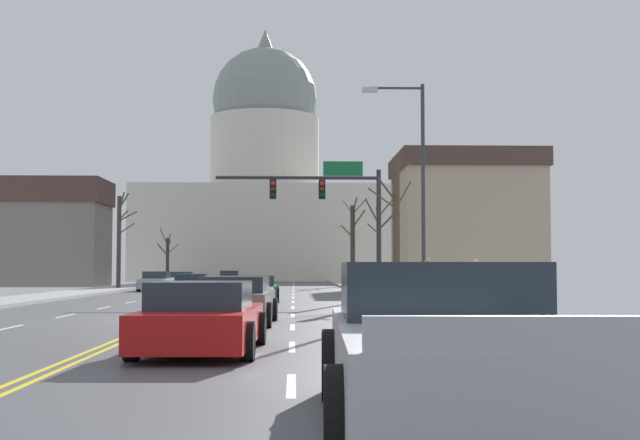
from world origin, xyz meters
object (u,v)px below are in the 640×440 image
object	(u,v)px
pickup_truck_near_04	(447,351)
sedan_near_00	(255,289)
signal_gantry	(332,200)
sedan_near_03	(202,319)
sedan_oncoming_00	(192,285)
pedestrian_01	(476,284)
pedestrian_00	(428,280)
sedan_oncoming_03	(229,278)
sedan_near_02	(236,301)
sedan_oncoming_02	(182,280)
sedan_oncoming_01	(156,282)
street_lamp_right	(415,174)
sedan_near_01	(245,294)

from	to	relation	value
pickup_truck_near_04	sedan_near_00	bearing A→B (deg)	96.14
signal_gantry	sedan_near_00	distance (m)	6.38
sedan_near_00	sedan_near_03	world-z (taller)	sedan_near_03
sedan_near_03	sedan_oncoming_00	world-z (taller)	sedan_near_03
pedestrian_01	sedan_near_03	bearing A→B (deg)	-127.22
pedestrian_00	pedestrian_01	size ratio (longest dim) A/B	1.05
sedan_near_00	pedestrian_00	world-z (taller)	pedestrian_00
sedan_oncoming_03	pedestrian_01	xyz separation A→B (m)	(10.76, -49.43, 0.43)
sedan_near_03	pickup_truck_near_04	xyz separation A→B (m)	(3.06, -7.07, 0.13)
sedan_oncoming_00	sedan_near_02	bearing A→B (deg)	-80.40
pickup_truck_near_04	sedan_oncoming_02	distance (m)	57.89
sedan_near_00	pedestrian_00	bearing A→B (deg)	-50.50
pickup_truck_near_04	sedan_oncoming_01	size ratio (longest dim) A/B	1.34
signal_gantry	sedan_near_00	xyz separation A→B (m)	(-3.49, -3.33, -4.17)
sedan_oncoming_02	pedestrian_01	distance (m)	43.23
sedan_oncoming_00	sedan_oncoming_03	world-z (taller)	sedan_oncoming_03
sedan_near_00	sedan_near_03	distance (m)	21.92
pickup_truck_near_04	sedan_near_03	bearing A→B (deg)	113.38
street_lamp_right	sedan_oncoming_00	size ratio (longest dim) A/B	1.88
sedan_near_00	sedan_oncoming_03	world-z (taller)	sedan_oncoming_03
sedan_near_00	pedestrian_00	distance (m)	9.96
signal_gantry	sedan_near_02	bearing A→B (deg)	-100.57
sedan_near_00	sedan_near_02	bearing A→B (deg)	-89.39
sedan_near_00	pickup_truck_near_04	bearing A→B (deg)	-83.86
sedan_near_00	pedestrian_00	size ratio (longest dim) A/B	2.62
sedan_near_03	pedestrian_00	distance (m)	15.57
signal_gantry	sedan_oncoming_00	size ratio (longest dim) A/B	1.85
street_lamp_right	pickup_truck_near_04	xyz separation A→B (m)	(-2.94, -22.34, -4.17)
street_lamp_right	pedestrian_01	distance (m)	7.44
street_lamp_right	pedestrian_01	size ratio (longest dim) A/B	5.09
street_lamp_right	sedan_oncoming_03	world-z (taller)	street_lamp_right
sedan_oncoming_01	pedestrian_00	world-z (taller)	pedestrian_00
street_lamp_right	sedan_oncoming_02	xyz separation A→B (m)	(-12.95, 34.68, -4.32)
sedan_near_03	sedan_oncoming_03	bearing A→B (deg)	93.87
signal_gantry	sedan_near_00	size ratio (longest dim) A/B	1.83
street_lamp_right	sedan_oncoming_03	distance (m)	44.47
sedan_oncoming_01	pickup_truck_near_04	bearing A→B (deg)	-77.56
sedan_near_03	sedan_oncoming_00	xyz separation A→B (m)	(-3.91, 31.03, -0.03)
sedan_oncoming_01	pedestrian_00	bearing A→B (deg)	-61.79
sedan_near_01	pickup_truck_near_04	bearing A→B (deg)	-81.81
sedan_near_01	pickup_truck_near_04	world-z (taller)	pickup_truck_near_04
sedan_oncoming_02	pickup_truck_near_04	bearing A→B (deg)	-80.05
sedan_near_00	pickup_truck_near_04	distance (m)	29.16
signal_gantry	pedestrian_01	bearing A→B (deg)	-78.25
sedan_near_03	pedestrian_01	distance (m)	11.27
sedan_oncoming_00	sedan_oncoming_03	size ratio (longest dim) A/B	0.91
sedan_near_03	pedestrian_00	xyz separation A→B (m)	(6.26, 14.25, 0.47)
sedan_oncoming_00	sedan_oncoming_03	distance (m)	27.37
street_lamp_right	sedan_near_03	distance (m)	16.96
pedestrian_01	sedan_oncoming_02	bearing A→B (deg)	108.56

